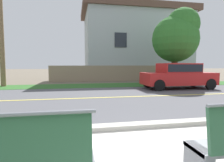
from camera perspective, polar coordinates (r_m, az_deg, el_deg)
The scene contains 9 objects.
ground_plane at distance 9.80m, azimuth -6.32°, elevation -3.63°, with size 140.00×140.00×0.00m, color #665B4C.
curb_edge at distance 4.31m, azimuth -0.09°, elevation -13.70°, with size 44.00×0.30×0.11m, color #ADA89E.
street_asphalt at distance 8.32m, azimuth -5.48°, elevation -5.08°, with size 52.00×8.00×0.01m, color #515156.
road_centre_line at distance 8.32m, azimuth -5.48°, elevation -5.05°, with size 48.00×0.14×0.01m, color #E0CC4C.
far_verge_grass at distance 13.37m, azimuth -7.56°, elevation -1.38°, with size 48.00×2.80×0.02m, color #2D6026.
car_red_near at distance 12.22m, azimuth 19.19°, elevation 1.81°, with size 4.30×1.86×1.54m.
shade_tree_left at distance 14.78m, azimuth 18.93°, elevation 12.74°, with size 3.31×3.31×5.47m.
garden_wall at distance 17.38m, azimuth 3.37°, elevation 2.33°, with size 13.00×0.36×1.40m, color gray.
house_across_street at distance 21.14m, azimuth 6.88°, elevation 10.86°, with size 11.33×6.91×7.30m.
Camera 1 is at (-0.77, -1.66, 1.41)m, focal length 30.51 mm.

